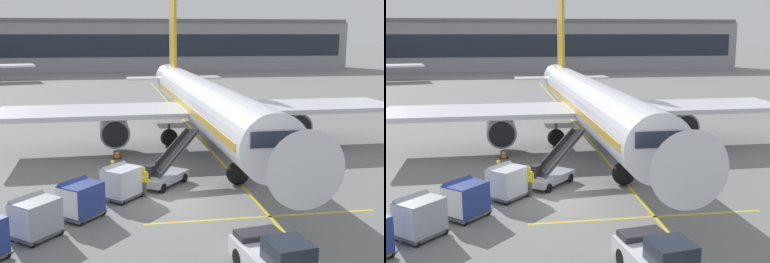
# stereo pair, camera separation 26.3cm
# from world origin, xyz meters

# --- Properties ---
(ground_plane) EXTENTS (600.00, 600.00, 0.00)m
(ground_plane) POSITION_xyz_m (0.00, 0.00, 0.00)
(ground_plane) COLOR slate
(parked_airplane) EXTENTS (31.85, 41.22, 13.94)m
(parked_airplane) POSITION_xyz_m (3.98, 12.81, 3.55)
(parked_airplane) COLOR silver
(parked_airplane) RESTS_ON ground
(belt_loader) EXTENTS (4.37, 4.87, 3.00)m
(belt_loader) POSITION_xyz_m (-0.19, 3.25, 0.86)
(belt_loader) COLOR #A3A8B2
(belt_loader) RESTS_ON ground
(baggage_cart_lead) EXTENTS (2.53, 2.57, 1.91)m
(baggage_cart_lead) POSITION_xyz_m (-2.92, 0.99, 1.00)
(baggage_cart_lead) COLOR #515156
(baggage_cart_lead) RESTS_ON ground
(baggage_cart_second) EXTENTS (2.53, 2.57, 1.91)m
(baggage_cart_second) POSITION_xyz_m (-4.99, -1.61, 1.00)
(baggage_cart_second) COLOR #515156
(baggage_cart_second) RESTS_ON ground
(baggage_cart_third) EXTENTS (2.53, 2.57, 1.91)m
(baggage_cart_third) POSITION_xyz_m (-6.88, -3.77, 1.00)
(baggage_cart_third) COLOR #515156
(baggage_cart_third) RESTS_ON ground
(pushback_tug) EXTENTS (2.76, 4.67, 1.83)m
(pushback_tug) POSITION_xyz_m (2.54, -9.34, 0.83)
(pushback_tug) COLOR silver
(pushback_tug) RESTS_ON ground
(ground_crew_by_loader) EXTENTS (0.53, 0.38, 1.74)m
(ground_crew_by_loader) POSITION_xyz_m (-1.66, 1.16, 1.00)
(ground_crew_by_loader) COLOR #514C42
(ground_crew_by_loader) RESTS_ON ground
(ground_crew_by_carts) EXTENTS (0.33, 0.56, 1.74)m
(ground_crew_by_carts) POSITION_xyz_m (-3.34, 2.88, 1.00)
(ground_crew_by_carts) COLOR #514C42
(ground_crew_by_carts) RESTS_ON ground
(safety_cone_engine_keepout) EXTENTS (0.62, 0.62, 0.71)m
(safety_cone_engine_keepout) POSITION_xyz_m (-2.96, 10.25, 0.34)
(safety_cone_engine_keepout) COLOR black
(safety_cone_engine_keepout) RESTS_ON ground
(apron_guidance_line_lead_in) EXTENTS (0.20, 110.00, 0.01)m
(apron_guidance_line_lead_in) POSITION_xyz_m (4.35, 12.05, 0.00)
(apron_guidance_line_lead_in) COLOR yellow
(apron_guidance_line_lead_in) RESTS_ON ground
(apron_guidance_line_stop_bar) EXTENTS (12.00, 0.20, 0.01)m
(apron_guidance_line_stop_bar) POSITION_xyz_m (3.99, -3.01, 0.00)
(apron_guidance_line_stop_bar) COLOR yellow
(apron_guidance_line_stop_bar) RESTS_ON ground
(terminal_building) EXTENTS (140.81, 15.92, 12.49)m
(terminal_building) POSITION_xyz_m (-13.31, 102.07, 6.19)
(terminal_building) COLOR #939399
(terminal_building) RESTS_ON ground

